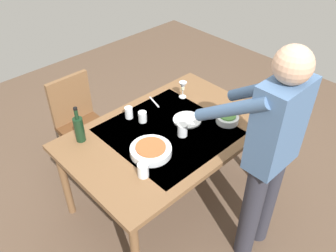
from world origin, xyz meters
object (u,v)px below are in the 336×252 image
(water_cup_near_left, at_px, (182,130))
(water_cup_near_right, at_px, (129,113))
(wine_bottle, at_px, (79,128))
(wine_glass_left, at_px, (183,87))
(chair_near, at_px, (79,118))
(water_cup_far_right, at_px, (143,117))
(dinner_plate_near, at_px, (187,120))
(side_bowl_salad, at_px, (227,119))
(dining_table, at_px, (168,138))
(person_server, at_px, (269,151))
(water_cup_far_left, at_px, (143,170))
(serving_bowl_pasta, at_px, (151,150))

(water_cup_near_left, distance_m, water_cup_near_right, 0.48)
(water_cup_near_left, xyz_separation_m, water_cup_near_right, (0.15, -0.46, -0.00))
(wine_bottle, bearing_deg, wine_glass_left, 173.53)
(chair_near, height_order, water_cup_far_right, chair_near)
(dinner_plate_near, bearing_deg, side_bowl_salad, 132.79)
(chair_near, height_order, wine_glass_left, chair_near)
(water_cup_near_right, bearing_deg, wine_glass_left, 170.92)
(side_bowl_salad, bearing_deg, chair_near, -58.40)
(water_cup_near_left, height_order, water_cup_near_right, water_cup_near_left)
(dining_table, relative_size, chair_near, 1.74)
(chair_near, distance_m, person_server, 1.78)
(dining_table, distance_m, wine_bottle, 0.68)
(person_server, xyz_separation_m, side_bowl_salad, (-0.28, -0.54, -0.18))
(wine_bottle, bearing_deg, chair_near, -117.10)
(water_cup_near_left, relative_size, water_cup_far_left, 1.01)
(wine_bottle, xyz_separation_m, water_cup_far_left, (-0.10, 0.60, -0.06))
(dining_table, height_order, serving_bowl_pasta, serving_bowl_pasta)
(chair_near, bearing_deg, water_cup_near_right, 106.95)
(water_cup_far_right, relative_size, dinner_plate_near, 0.39)
(person_server, bearing_deg, dinner_plate_near, -94.37)
(water_cup_near_right, distance_m, water_cup_far_left, 0.67)
(chair_near, height_order, water_cup_far_left, chair_near)
(side_bowl_salad, bearing_deg, dinner_plate_near, -47.21)
(water_cup_far_right, height_order, serving_bowl_pasta, water_cup_far_right)
(water_cup_far_left, xyz_separation_m, side_bowl_salad, (-0.87, 0.01, -0.02))
(person_server, distance_m, wine_bottle, 1.35)
(person_server, bearing_deg, water_cup_far_right, -78.32)
(chair_near, relative_size, water_cup_near_left, 8.87)
(dining_table, relative_size, water_cup_far_left, 15.59)
(wine_bottle, distance_m, dinner_plate_near, 0.85)
(wine_bottle, relative_size, water_cup_near_left, 2.89)
(water_cup_far_left, height_order, dinner_plate_near, water_cup_far_left)
(dining_table, xyz_separation_m, dinner_plate_near, (-0.21, 0.01, 0.07))
(chair_near, distance_m, wine_glass_left, 1.00)
(water_cup_near_right, relative_size, water_cup_far_left, 0.97)
(side_bowl_salad, distance_m, dinner_plate_near, 0.32)
(water_cup_near_left, relative_size, dinner_plate_near, 0.45)
(person_server, distance_m, dinner_plate_near, 0.80)
(wine_glass_left, height_order, serving_bowl_pasta, wine_glass_left)
(wine_glass_left, height_order, water_cup_far_right, wine_glass_left)
(water_cup_near_left, relative_size, side_bowl_salad, 0.57)
(water_cup_far_left, bearing_deg, side_bowl_salad, 179.39)
(dining_table, distance_m, dinner_plate_near, 0.22)
(chair_near, height_order, water_cup_near_right, chair_near)
(serving_bowl_pasta, bearing_deg, side_bowl_salad, 168.66)
(chair_near, relative_size, wine_bottle, 3.07)
(wine_glass_left, bearing_deg, water_cup_near_right, -9.08)
(dining_table, xyz_separation_m, wine_glass_left, (-0.43, -0.26, 0.17))
(wine_bottle, bearing_deg, water_cup_near_left, 140.86)
(dining_table, height_order, wine_bottle, wine_bottle)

